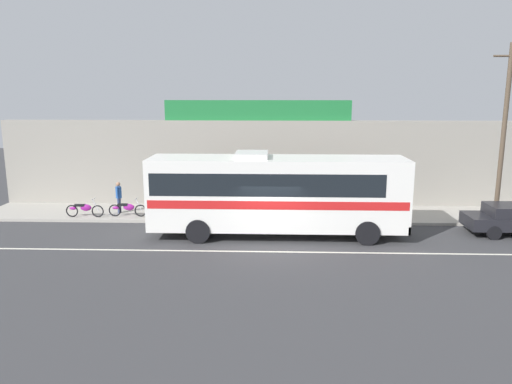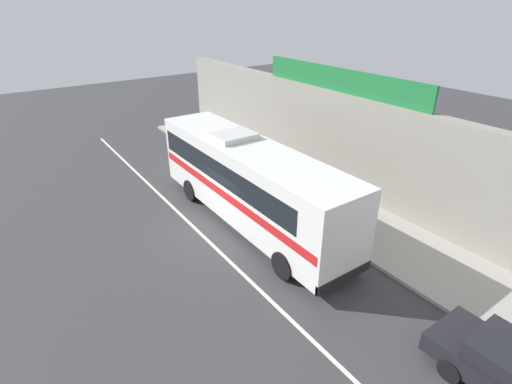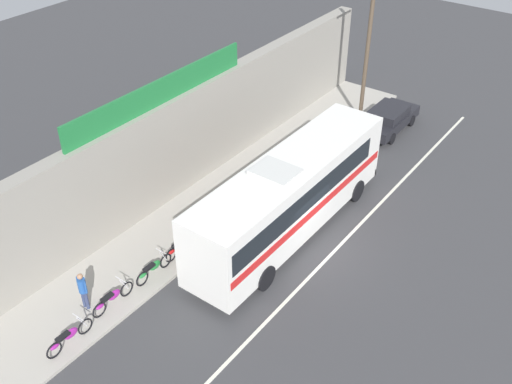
{
  "view_description": "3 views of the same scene",
  "coord_description": "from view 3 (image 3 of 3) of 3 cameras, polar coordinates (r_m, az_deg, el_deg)",
  "views": [
    {
      "loc": [
        0.13,
        -19.71,
        6.37
      ],
      "look_at": [
        -0.69,
        2.41,
        1.81
      ],
      "focal_mm": 34.34,
      "sensor_mm": 36.0,
      "label": 1
    },
    {
      "loc": [
        12.49,
        -6.78,
        8.91
      ],
      "look_at": [
        0.25,
        1.8,
        1.36
      ],
      "focal_mm": 27.22,
      "sensor_mm": 36.0,
      "label": 2
    },
    {
      "loc": [
        -16.58,
        -9.3,
        16.14
      ],
      "look_at": [
        -0.56,
        2.56,
        2.1
      ],
      "focal_mm": 41.65,
      "sensor_mm": 36.0,
      "label": 3
    }
  ],
  "objects": [
    {
      "name": "motorcycle_red",
      "position": [
        22.54,
        -13.65,
        -9.83
      ],
      "size": [
        1.94,
        0.56,
        0.94
      ],
      "color": "black",
      "rests_on": "sidewalk_slab"
    },
    {
      "name": "motorcycle_purple",
      "position": [
        21.64,
        -17.55,
        -13.09
      ],
      "size": [
        1.94,
        0.56,
        0.94
      ],
      "color": "black",
      "rests_on": "sidewalk_slab"
    },
    {
      "name": "sidewalk_slab",
      "position": [
        27.27,
        -3.75,
        -1.06
      ],
      "size": [
        30.0,
        3.6,
        0.14
      ],
      "primitive_type": "cube",
      "color": "#A8A399",
      "rests_on": "ground_plane"
    },
    {
      "name": "motorcycle_orange",
      "position": [
        24.28,
        -7.22,
        -5.1
      ],
      "size": [
        1.87,
        0.56,
        0.94
      ],
      "color": "black",
      "rests_on": "sidewalk_slab"
    },
    {
      "name": "parked_car",
      "position": [
        33.56,
        12.6,
        6.93
      ],
      "size": [
        4.29,
        1.88,
        1.37
      ],
      "color": "black",
      "rests_on": "ground_plane"
    },
    {
      "name": "storefront_facade",
      "position": [
        27.22,
        -7.44,
        4.51
      ],
      "size": [
        30.0,
        0.7,
        4.8
      ],
      "primitive_type": "cube",
      "color": "gray",
      "rests_on": "ground_plane"
    },
    {
      "name": "intercity_bus",
      "position": [
        24.39,
        3.19,
        -0.17
      ],
      "size": [
        11.23,
        2.59,
        3.78
      ],
      "color": "white",
      "rests_on": "ground_plane"
    },
    {
      "name": "storefront_billboard",
      "position": [
        25.36,
        -9.16,
        9.51
      ],
      "size": [
        10.23,
        0.12,
        1.1
      ],
      "primitive_type": "cube",
      "color": "#1E7538",
      "rests_on": "storefront_facade"
    },
    {
      "name": "ground_plane",
      "position": [
        24.94,
        5.53,
        -5.39
      ],
      "size": [
        70.0,
        70.0,
        0.0
      ],
      "primitive_type": "plane",
      "color": "#3A3A3D"
    },
    {
      "name": "road_center_stripe",
      "position": [
        24.65,
        7.12,
        -6.08
      ],
      "size": [
        30.0,
        0.14,
        0.01
      ],
      "primitive_type": "cube",
      "color": "silver",
      "rests_on": "ground_plane"
    },
    {
      "name": "utility_pole",
      "position": [
        32.58,
        10.69,
        13.58
      ],
      "size": [
        1.6,
        0.22,
        8.41
      ],
      "color": "brown",
      "rests_on": "sidewalk_slab"
    },
    {
      "name": "pedestrian_by_curb",
      "position": [
        22.4,
        -16.31,
        -8.88
      ],
      "size": [
        0.3,
        0.48,
        1.63
      ],
      "color": "navy",
      "rests_on": "sidewalk_slab"
    },
    {
      "name": "motorcycle_black",
      "position": [
        23.41,
        -9.84,
        -7.2
      ],
      "size": [
        1.9,
        0.56,
        0.94
      ],
      "color": "black",
      "rests_on": "sidewalk_slab"
    }
  ]
}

